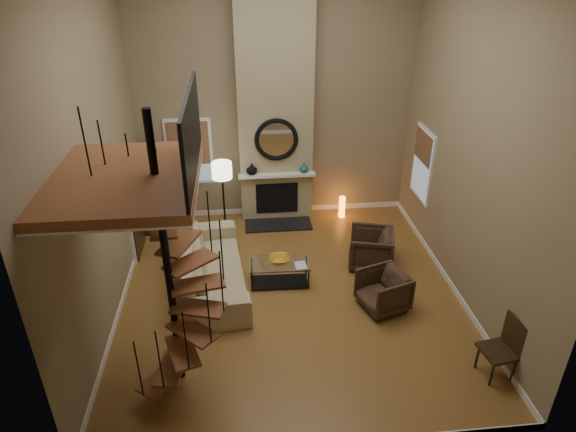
{
  "coord_description": "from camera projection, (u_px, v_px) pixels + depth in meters",
  "views": [
    {
      "loc": [
        -0.79,
        -7.36,
        5.59
      ],
      "look_at": [
        0.0,
        0.4,
        1.4
      ],
      "focal_mm": 31.37,
      "sensor_mm": 36.0,
      "label": 1
    }
  ],
  "objects": [
    {
      "name": "baseboard_right",
      "position": [
        449.0,
        281.0,
        9.41
      ],
      "size": [
        0.02,
        6.5,
        0.12
      ],
      "primitive_type": "cube",
      "color": "white",
      "rests_on": "ground"
    },
    {
      "name": "hearth",
      "position": [
        278.0,
        225.0,
        11.41
      ],
      "size": [
        1.5,
        0.6,
        0.04
      ],
      "primitive_type": "cube",
      "color": "black",
      "rests_on": "ground"
    },
    {
      "name": "side_chair",
      "position": [
        505.0,
        346.0,
        7.22
      ],
      "size": [
        0.53,
        0.53,
        0.99
      ],
      "color": "#332011",
      "rests_on": "ground"
    },
    {
      "name": "accent_lamp",
      "position": [
        342.0,
        207.0,
        11.68
      ],
      "size": [
        0.14,
        0.14,
        0.51
      ],
      "primitive_type": "cylinder",
      "color": "orange",
      "rests_on": "ground"
    },
    {
      "name": "vase_right",
      "position": [
        304.0,
        168.0,
        11.09
      ],
      "size": [
        0.2,
        0.2,
        0.21
      ],
      "primitive_type": "imported",
      "color": "#19595A",
      "rests_on": "mantel"
    },
    {
      "name": "sofa",
      "position": [
        212.0,
        266.0,
        9.28
      ],
      "size": [
        1.37,
        2.93,
        0.83
      ],
      "primitive_type": "imported",
      "rotation": [
        0.0,
        0.0,
        1.66
      ],
      "color": "tan",
      "rests_on": "ground"
    },
    {
      "name": "front_wall",
      "position": [
        325.0,
        269.0,
        5.02
      ],
      "size": [
        6.0,
        0.02,
        5.5
      ],
      "primitive_type": "cube",
      "color": "#8D7C5B",
      "rests_on": "ground"
    },
    {
      "name": "window_back",
      "position": [
        189.0,
        151.0,
        11.06
      ],
      "size": [
        1.02,
        0.06,
        1.52
      ],
      "color": "white",
      "rests_on": "back_wall"
    },
    {
      "name": "back_wall",
      "position": [
        274.0,
        98.0,
        10.72
      ],
      "size": [
        6.0,
        0.02,
        5.5
      ],
      "primitive_type": "cube",
      "color": "#8D7C5B",
      "rests_on": "ground"
    },
    {
      "name": "right_wall",
      "position": [
        475.0,
        145.0,
        8.14
      ],
      "size": [
        0.02,
        6.5,
        5.5
      ],
      "primitive_type": "cube",
      "color": "#8D7C5B",
      "rests_on": "ground"
    },
    {
      "name": "hutch",
      "position": [
        150.0,
        189.0,
        10.9
      ],
      "size": [
        0.38,
        0.81,
        1.81
      ],
      "primitive_type": "cube",
      "color": "#332011",
      "rests_on": "ground"
    },
    {
      "name": "chimney_breast",
      "position": [
        275.0,
        100.0,
        10.55
      ],
      "size": [
        1.6,
        0.38,
        5.5
      ],
      "primitive_type": "cube",
      "color": "tan",
      "rests_on": "ground"
    },
    {
      "name": "vase_left",
      "position": [
        252.0,
        169.0,
        10.97
      ],
      "size": [
        0.24,
        0.24,
        0.25
      ],
      "primitive_type": "imported",
      "color": "black",
      "rests_on": "mantel"
    },
    {
      "name": "mantel",
      "position": [
        277.0,
        175.0,
        11.06
      ],
      "size": [
        1.7,
        0.18,
        0.06
      ],
      "primitive_type": "cube",
      "color": "white",
      "rests_on": "chimney_breast"
    },
    {
      "name": "firebox",
      "position": [
        277.0,
        198.0,
        11.42
      ],
      "size": [
        0.95,
        0.02,
        0.72
      ],
      "primitive_type": "cube",
      "color": "black",
      "rests_on": "chimney_breast"
    },
    {
      "name": "ground",
      "position": [
        290.0,
        294.0,
        9.17
      ],
      "size": [
        6.0,
        6.5,
        0.01
      ],
      "primitive_type": "cube",
      "color": "#A27234",
      "rests_on": "ground"
    },
    {
      "name": "baseboard_back",
      "position": [
        276.0,
        210.0,
        11.98
      ],
      "size": [
        6.0,
        0.02,
        0.12
      ],
      "primitive_type": "cube",
      "color": "white",
      "rests_on": "ground"
    },
    {
      "name": "mirror_frame",
      "position": [
        276.0,
        140.0,
        10.74
      ],
      "size": [
        0.94,
        0.1,
        0.94
      ],
      "primitive_type": "torus",
      "rotation": [
        1.57,
        0.0,
        0.0
      ],
      "color": "black",
      "rests_on": "chimney_breast"
    },
    {
      "name": "mirror_disc",
      "position": [
        276.0,
        140.0,
        10.74
      ],
      "size": [
        0.8,
        0.01,
        0.8
      ],
      "primitive_type": "cylinder",
      "rotation": [
        1.57,
        0.0,
        0.0
      ],
      "color": "white",
      "rests_on": "chimney_breast"
    },
    {
      "name": "floor_lamp",
      "position": [
        222.0,
        176.0,
        10.35
      ],
      "size": [
        0.42,
        0.42,
        1.73
      ],
      "color": "black",
      "rests_on": "ground"
    },
    {
      "name": "armchair_far",
      "position": [
        387.0,
        289.0,
        8.7
      ],
      "size": [
        0.96,
        0.95,
        0.69
      ],
      "primitive_type": "imported",
      "rotation": [
        0.0,
        0.0,
        -1.24
      ],
      "color": "#3F2B1D",
      "rests_on": "ground"
    },
    {
      "name": "armchair_near",
      "position": [
        375.0,
        249.0,
        9.86
      ],
      "size": [
        1.03,
        1.01,
        0.77
      ],
      "primitive_type": "imported",
      "rotation": [
        0.0,
        0.0,
        -1.83
      ],
      "color": "#3F2B1D",
      "rests_on": "ground"
    },
    {
      "name": "book",
      "position": [
        299.0,
        266.0,
        9.15
      ],
      "size": [
        0.22,
        0.28,
        0.03
      ],
      "primitive_type": "imported",
      "rotation": [
        0.0,
        0.0,
        0.05
      ],
      "color": "gray",
      "rests_on": "coffee_table"
    },
    {
      "name": "loft",
      "position": [
        133.0,
        175.0,
        5.88
      ],
      "size": [
        1.7,
        2.2,
        1.09
      ],
      "color": "brown",
      "rests_on": "left_wall"
    },
    {
      "name": "baseboard_left",
      "position": [
        122.0,
        302.0,
        8.87
      ],
      "size": [
        0.02,
        6.5,
        0.12
      ],
      "primitive_type": "cube",
      "color": "white",
      "rests_on": "ground"
    },
    {
      "name": "bowl",
      "position": [
        279.0,
        259.0,
        9.27
      ],
      "size": [
        0.39,
        0.39,
        0.1
      ],
      "primitive_type": "imported",
      "color": "gold",
      "rests_on": "coffee_table"
    },
    {
      "name": "left_wall",
      "position": [
        94.0,
        159.0,
        7.6
      ],
      "size": [
        0.02,
        6.5,
        5.5
      ],
      "primitive_type": "cube",
      "color": "#8D7C5B",
      "rests_on": "ground"
    },
    {
      "name": "coffee_table",
      "position": [
        280.0,
        270.0,
        9.33
      ],
      "size": [
        1.15,
        0.6,
        0.44
      ],
      "color": "silver",
      "rests_on": "ground"
    },
    {
      "name": "spiral_stair",
      "position": [
        170.0,
        275.0,
        6.6
      ],
      "size": [
        1.47,
        1.47,
        4.06
      ],
      "color": "black",
      "rests_on": "ground"
    },
    {
      "name": "window_right",
      "position": [
        423.0,
        163.0,
        10.42
      ],
      "size": [
        0.06,
        1.02,
        1.52
      ],
      "color": "white",
      "rests_on": "right_wall"
    },
    {
      "name": "entry_door",
      "position": [
        133.0,
        206.0,
        9.98
      ],
      "size": [
        0.1,
        1.05,
        2.16
      ],
      "color": "white",
      "rests_on": "ground"
    }
  ]
}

